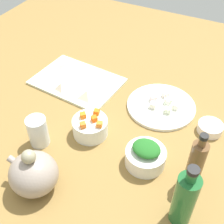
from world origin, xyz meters
The scene contains 25 objects.
tabletop centered at (0.00, 0.00, 1.50)cm, with size 190.00×190.00×3.00cm, color olive.
cutting_board centered at (23.48, -14.37, 3.50)cm, with size 34.68×24.21×1.00cm, color white.
plate_tofu centered at (-12.97, -15.48, 3.60)cm, with size 25.69×25.69×1.20cm, color white.
bowl_greens centered at (-17.37, 11.50, 5.77)cm, with size 12.61×12.61×5.54cm, color white.
bowl_carrots centered at (4.19, 8.14, 6.09)cm, with size 12.01×12.01×6.18cm, color white.
bowl_small_side centered at (-32.26, -11.38, 4.60)cm, with size 8.65×8.65×3.21cm, color white.
teapot centered at (7.74, 33.64, 9.30)cm, with size 15.71×13.80×15.75cm.
bottle_0 centered at (-32.08, 10.98, 11.37)cm, with size 4.63×4.63×19.65cm.
bottle_1 centered at (-32.56, 24.23, 12.33)cm, with size 5.86×5.86×21.83cm.
drinking_glass_0 centered at (17.22, 19.30, 8.28)cm, with size 6.55×6.55×10.56cm, color white.
carrot_cube_0 centered at (6.97, 7.81, 10.08)cm, with size 1.80×1.80×1.80cm, color orange.
carrot_cube_1 centered at (2.81, 7.51, 10.08)cm, with size 1.80×1.80×1.80cm, color orange.
carrot_cube_2 centered at (0.18, 9.04, 10.08)cm, with size 1.80×1.80×1.80cm, color orange.
carrot_cube_3 centered at (3.66, 4.32, 10.08)cm, with size 1.80×1.80×1.80cm, color orange.
carrot_cube_4 centered at (4.62, 11.72, 10.08)cm, with size 1.80×1.80×1.80cm, color orange.
chopped_greens_mound centered at (-17.37, 11.50, 10.02)cm, with size 8.77×7.51×2.95cm, color #236923.
tofu_cube_0 centered at (-9.35, -16.44, 5.30)cm, with size 2.20×2.20×2.20cm, color white.
tofu_cube_1 centered at (-14.86, -17.21, 5.30)cm, with size 2.20×2.20×2.20cm, color white.
tofu_cube_2 centered at (-18.32, -15.94, 5.30)cm, with size 2.20×2.20×2.20cm, color white.
tofu_cube_3 centered at (-10.62, -12.69, 5.30)cm, with size 2.20×2.20×2.20cm, color white.
tofu_cube_4 centered at (-16.38, -12.53, 5.30)cm, with size 2.20×2.20×2.20cm, color white.
tofu_cube_5 centered at (-12.60, -20.72, 5.30)cm, with size 2.20×2.20×2.20cm, color white.
dumpling_0 centered at (32.78, -19.95, 5.15)cm, with size 5.69×5.15×2.31cm, color beige.
dumpling_1 centered at (14.37, -6.93, 5.47)cm, with size 5.89×5.40×2.94cm, color beige.
dumpling_2 centered at (26.22, -6.88, 5.41)cm, with size 4.72×4.03×2.82cm, color beige.
Camera 1 is at (-34.16, 67.68, 79.38)cm, focal length 47.98 mm.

